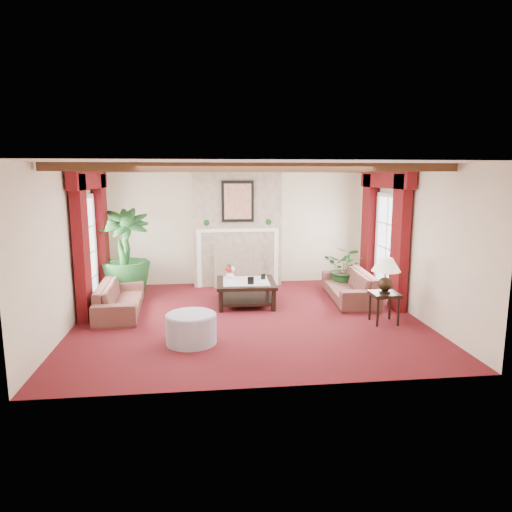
{
  "coord_description": "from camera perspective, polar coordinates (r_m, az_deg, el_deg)",
  "views": [
    {
      "loc": [
        -0.77,
        -7.85,
        2.53
      ],
      "look_at": [
        0.19,
        0.4,
        1.05
      ],
      "focal_mm": 32.0,
      "sensor_mm": 36.0,
      "label": 1
    }
  ],
  "objects": [
    {
      "name": "side_table",
      "position": [
        8.23,
        15.7,
        -6.23
      ],
      "size": [
        0.54,
        0.54,
        0.54
      ],
      "primitive_type": null,
      "rotation": [
        0.0,
        0.0,
        -0.21
      ],
      "color": "black",
      "rests_on": "ground"
    },
    {
      "name": "photo_frame_b",
      "position": [
        9.1,
        0.91,
        -2.62
      ],
      "size": [
        0.09,
        0.05,
        0.12
      ],
      "primitive_type": null,
      "rotation": [
        0.0,
        0.0,
        0.35
      ],
      "color": "black",
      "rests_on": "coffee_table"
    },
    {
      "name": "fireplace",
      "position": [
        10.43,
        -2.43,
        11.02
      ],
      "size": [
        2.0,
        0.52,
        2.7
      ],
      "primitive_type": null,
      "color": "tan",
      "rests_on": "ground"
    },
    {
      "name": "floor",
      "position": [
        8.28,
        -0.98,
        -7.7
      ],
      "size": [
        6.0,
        6.0,
        0.0
      ],
      "primitive_type": "plane",
      "color": "#490D16",
      "rests_on": "ground"
    },
    {
      "name": "photo_frame_a",
      "position": [
        8.68,
        -0.66,
        -3.12
      ],
      "size": [
        0.12,
        0.03,
        0.16
      ],
      "primitive_type": null,
      "rotation": [
        0.0,
        0.0,
        -0.07
      ],
      "color": "black",
      "rests_on": "coffee_table"
    },
    {
      "name": "left_wall",
      "position": [
        8.24,
        -22.25,
        1.11
      ],
      "size": [
        0.02,
        5.5,
        2.7
      ],
      "primitive_type": "cube",
      "color": "beige",
      "rests_on": "ground"
    },
    {
      "name": "french_door_left",
      "position": [
        9.12,
        -20.72,
        6.94
      ],
      "size": [
        0.1,
        1.1,
        2.16
      ],
      "primitive_type": null,
      "color": "white",
      "rests_on": "ground"
    },
    {
      "name": "flower_vase",
      "position": [
        9.19,
        -3.29,
        -2.36
      ],
      "size": [
        0.29,
        0.29,
        0.17
      ],
      "primitive_type": "imported",
      "rotation": [
        0.0,
        0.0,
        -0.39
      ],
      "color": "silver",
      "rests_on": "coffee_table"
    },
    {
      "name": "sofa_left",
      "position": [
        8.83,
        -16.68,
        -4.5
      ],
      "size": [
        1.95,
        0.74,
        0.74
      ],
      "primitive_type": "imported",
      "rotation": [
        0.0,
        0.0,
        1.62
      ],
      "color": "#3F1121",
      "rests_on": "ground"
    },
    {
      "name": "curtains_left",
      "position": [
        9.09,
        -20.21,
        9.61
      ],
      "size": [
        0.2,
        2.4,
        2.55
      ],
      "primitive_type": null,
      "color": "#4D0A0B",
      "rests_on": "ground"
    },
    {
      "name": "curtains_right",
      "position": [
        9.56,
        15.93,
        9.84
      ],
      "size": [
        0.2,
        2.4,
        2.55
      ],
      "primitive_type": null,
      "color": "#4D0A0B",
      "rests_on": "ground"
    },
    {
      "name": "ceiling_beams",
      "position": [
        7.88,
        -1.04,
        10.89
      ],
      "size": [
        6.0,
        3.0,
        0.12
      ],
      "primitive_type": null,
      "color": "#3E2213",
      "rests_on": "ceiling"
    },
    {
      "name": "sofa_right",
      "position": [
        9.55,
        11.62,
        -3.08
      ],
      "size": [
        2.06,
        0.85,
        0.78
      ],
      "primitive_type": "imported",
      "rotation": [
        0.0,
        0.0,
        -1.64
      ],
      "color": "#3F1121",
      "rests_on": "ground"
    },
    {
      "name": "back_wall",
      "position": [
        10.69,
        -2.45,
        3.75
      ],
      "size": [
        6.0,
        0.02,
        2.7
      ],
      "primitive_type": "cube",
      "color": "beige",
      "rests_on": "ground"
    },
    {
      "name": "right_wall",
      "position": [
        8.78,
        18.87,
        1.83
      ],
      "size": [
        0.02,
        5.5,
        2.7
      ],
      "primitive_type": "cube",
      "color": "beige",
      "rests_on": "ground"
    },
    {
      "name": "french_door_right",
      "position": [
        9.61,
        16.42,
        7.3
      ],
      "size": [
        0.1,
        1.1,
        2.16
      ],
      "primitive_type": null,
      "color": "white",
      "rests_on": "ground"
    },
    {
      "name": "potted_palm",
      "position": [
        9.98,
        -15.97,
        -1.95
      ],
      "size": [
        1.4,
        2.05,
        1.03
      ],
      "primitive_type": "imported",
      "rotation": [
        0.0,
        0.0,
        0.1
      ],
      "color": "black",
      "rests_on": "ground"
    },
    {
      "name": "small_plant",
      "position": [
        10.25,
        11.17,
        -2.15
      ],
      "size": [
        1.88,
        1.88,
        0.78
      ],
      "primitive_type": "imported",
      "rotation": [
        0.0,
        0.0,
        -0.69
      ],
      "color": "black",
      "rests_on": "ground"
    },
    {
      "name": "ceiling",
      "position": [
        7.89,
        -1.04,
        11.33
      ],
      "size": [
        6.0,
        6.0,
        0.0
      ],
      "primitive_type": "plane",
      "rotation": [
        3.14,
        0.0,
        0.0
      ],
      "color": "white",
      "rests_on": "floor"
    },
    {
      "name": "book",
      "position": [
        8.79,
        0.17,
        -2.59
      ],
      "size": [
        0.21,
        0.15,
        0.27
      ],
      "primitive_type": "imported",
      "rotation": [
        0.0,
        0.0,
        0.36
      ],
      "color": "black",
      "rests_on": "coffee_table"
    },
    {
      "name": "ottoman",
      "position": [
        7.09,
        -8.1,
        -9.0
      ],
      "size": [
        0.77,
        0.77,
        0.45
      ],
      "primitive_type": "cylinder",
      "color": "#938D9F",
      "rests_on": "ground"
    },
    {
      "name": "table_lamp",
      "position": [
        8.09,
        15.9,
        -2.28
      ],
      "size": [
        0.49,
        0.49,
        0.62
      ],
      "primitive_type": null,
      "color": "black",
      "rests_on": "side_table"
    },
    {
      "name": "coffee_table",
      "position": [
        9.05,
        -1.27,
        -4.61
      ],
      "size": [
        1.18,
        1.18,
        0.47
      ],
      "primitive_type": null,
      "rotation": [
        0.0,
        0.0,
        -0.04
      ],
      "color": "black",
      "rests_on": "ground"
    }
  ]
}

